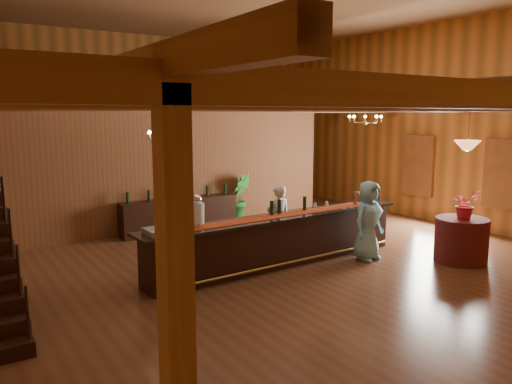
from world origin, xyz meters
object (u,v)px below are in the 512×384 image
raffle_drum (360,197)px  chandelier_right (365,119)px  pendant_lamp (467,145)px  round_table (461,240)px  guest (368,221)px  beverage_dispenser (197,212)px  backbar_shelf (180,215)px  tasting_bar (279,240)px  staff_second (180,229)px  bartender (278,220)px  floor_plant (238,198)px  chandelier_left (167,135)px

raffle_drum → chandelier_right: size_ratio=0.43×
raffle_drum → pendant_lamp: 2.49m
round_table → guest: (-1.51, 1.16, 0.38)m
beverage_dispenser → backbar_shelf: (1.34, 3.78, -0.86)m
round_table → pendant_lamp: 1.95m
beverage_dispenser → raffle_drum: 4.10m
tasting_bar → staff_second: bearing=155.3°
tasting_bar → chandelier_right: size_ratio=7.59×
tasting_bar → backbar_shelf: bearing=94.7°
beverage_dispenser → bartender: beverage_dispenser is taller
backbar_shelf → raffle_drum: bearing=-53.7°
backbar_shelf → staff_second: 3.31m
round_table → floor_plant: bearing=108.7°
beverage_dispenser → backbar_shelf: bearing=70.5°
tasting_bar → guest: (1.76, -0.70, 0.32)m
backbar_shelf → pendant_lamp: size_ratio=3.45×
raffle_drum → floor_plant: 3.95m
chandelier_left → pendant_lamp: (4.94, -3.47, -0.19)m
raffle_drum → floor_plant: size_ratio=0.24×
raffle_drum → round_table: 2.29m
chandelier_right → staff_second: chandelier_right is taller
beverage_dispenser → raffle_drum: (4.09, 0.11, -0.11)m
round_table → chandelier_right: 3.75m
tasting_bar → guest: 1.92m
pendant_lamp → staff_second: 5.94m
raffle_drum → chandelier_left: (-3.93, 1.55, 1.41)m
backbar_shelf → guest: size_ratio=1.87×
raffle_drum → pendant_lamp: bearing=-62.3°
guest → pendant_lamp: bearing=-48.2°
tasting_bar → chandelier_right: bearing=13.9°
chandelier_right → staff_second: bearing=-177.2°
raffle_drum → backbar_shelf: bearing=126.9°
chandelier_left → guest: bearing=-34.0°
backbar_shelf → floor_plant: bearing=3.6°
raffle_drum → chandelier_right: 2.20m
staff_second → tasting_bar: bearing=158.7°
tasting_bar → raffle_drum: 2.35m
staff_second → guest: (3.60, -1.43, 0.01)m
staff_second → floor_plant: 4.46m
tasting_bar → pendant_lamp: 4.21m
bartender → beverage_dispenser: bearing=21.9°
beverage_dispenser → guest: 3.69m
chandelier_left → beverage_dispenser: bearing=-95.7°
backbar_shelf → chandelier_left: chandelier_left is taller
chandelier_right → round_table: bearing=-90.0°
backbar_shelf → round_table: (3.77, -5.60, 0.02)m
bartender → round_table: bearing=143.9°
staff_second → floor_plant: size_ratio=1.17×
backbar_shelf → staff_second: bearing=-114.6°
tasting_bar → floor_plant: bearing=68.2°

